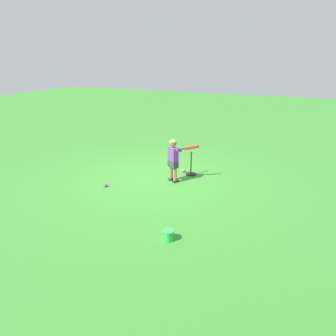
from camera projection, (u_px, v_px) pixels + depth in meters
ground_plane at (154, 178)px, 7.93m from camera, size 40.00×40.00×0.00m
child_batter at (174, 156)px, 7.52m from camera, size 0.69×0.54×1.08m
play_ball_far_left at (183, 171)px, 8.32m from camera, size 0.10×0.10×0.10m
play_ball_midfield at (106, 185)px, 7.38m from camera, size 0.09×0.09×0.09m
batting_tee at (191, 171)px, 8.13m from camera, size 0.28×0.28×0.62m
toy_bucket at (168, 235)px, 5.22m from camera, size 0.22×0.22×0.19m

